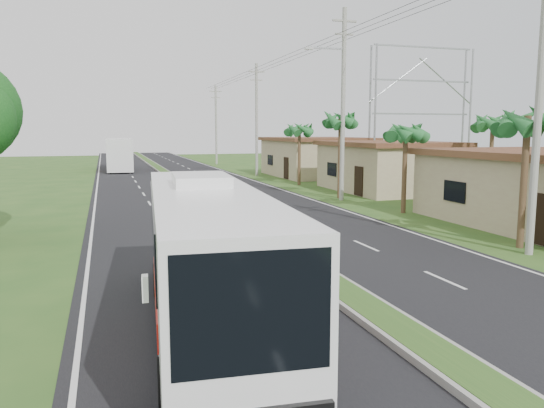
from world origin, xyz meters
name	(u,v)px	position (x,y,z in m)	size (l,w,h in m)	color
ground	(337,291)	(0.00, 0.00, 0.00)	(180.00, 180.00, 0.00)	#2B511E
road_asphalt	(206,201)	(0.00, 20.00, 0.01)	(14.00, 160.00, 0.02)	black
median_strip	(206,200)	(0.00, 20.00, 0.10)	(1.20, 160.00, 0.18)	gray
lane_edge_left	(95,206)	(-6.70, 20.00, 0.00)	(0.12, 160.00, 0.01)	silver
lane_edge_right	(304,197)	(6.70, 20.00, 0.00)	(0.12, 160.00, 0.01)	silver
shop_mid	(386,166)	(14.00, 22.00, 1.86)	(7.60, 10.60, 3.67)	tan
shop_far	(315,157)	(14.00, 36.00, 1.93)	(8.60, 11.60, 3.82)	tan
palm_verge_a	(528,123)	(9.00, 3.00, 4.74)	(2.40, 2.40, 5.45)	#473321
palm_verge_b	(406,132)	(9.40, 12.00, 4.36)	(2.40, 2.40, 5.05)	#473321
palm_verge_c	(340,120)	(8.80, 19.00, 5.12)	(2.40, 2.40, 5.85)	#473321
palm_verge_d	(299,130)	(9.30, 28.00, 4.55)	(2.40, 2.40, 5.25)	#473321
palm_behind_shop	(493,123)	(17.50, 15.00, 4.93)	(2.40, 2.40, 5.65)	#473321
utility_pole_a	(540,95)	(8.50, 2.00, 5.67)	(1.60, 0.28, 11.00)	gray
utility_pole_b	(343,102)	(8.47, 18.00, 6.26)	(3.20, 0.28, 12.00)	gray
utility_pole_c	(257,119)	(8.50, 38.00, 5.67)	(1.60, 0.28, 11.00)	gray
utility_pole_d	(216,124)	(8.50, 58.00, 5.42)	(1.60, 0.28, 10.50)	gray
billboard_lattice	(421,105)	(22.00, 30.00, 6.82)	(10.18, 1.18, 12.07)	gray
coach_bus_main	(206,248)	(-3.98, -1.81, 1.88)	(3.01, 10.73, 3.42)	white
coach_bus_far	(120,152)	(-4.30, 50.20, 2.05)	(3.11, 12.46, 3.61)	white
motorcyclist	(191,205)	(-2.00, 13.13, 0.78)	(1.85, 1.09, 2.19)	black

